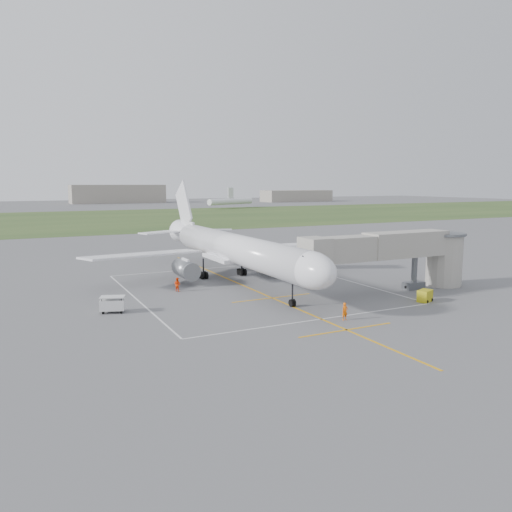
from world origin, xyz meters
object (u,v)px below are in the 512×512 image
airliner (234,249)px  jet_bridge (401,252)px  gpu_unit (425,296)px  ramp_worker_nose (345,311)px  baggage_cart (113,304)px  ramp_worker_wing (177,284)px

airliner → jet_bridge: 21.22m
gpu_unit → ramp_worker_nose: size_ratio=1.20×
airliner → ramp_worker_nose: airliner is taller
baggage_cart → ramp_worker_nose: 23.17m
gpu_unit → ramp_worker_nose: (-12.47, -2.18, 0.20)m
airliner → baggage_cart: airliner is taller
airliner → baggage_cart: bearing=-152.2°
gpu_unit → baggage_cart: size_ratio=0.75×
airliner → ramp_worker_nose: 22.38m
airliner → baggage_cart: 20.11m
airliner → baggage_cart: (-17.51, -9.22, -3.54)m
gpu_unit → jet_bridge: bearing=53.7°
jet_bridge → ramp_worker_nose: 16.40m
gpu_unit → baggage_cart: bearing=139.7°
ramp_worker_nose → baggage_cart: bearing=146.7°
airliner → jet_bridge: size_ratio=2.00×
ramp_worker_nose → ramp_worker_wing: bearing=118.4°
baggage_cart → ramp_worker_nose: (19.32, -12.80, -0.00)m
airliner → ramp_worker_wing: airliner is taller
airliner → gpu_unit: bearing=-54.3°
ramp_worker_wing → airliner: bearing=-107.3°
jet_bridge → ramp_worker_nose: jet_bridge is taller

